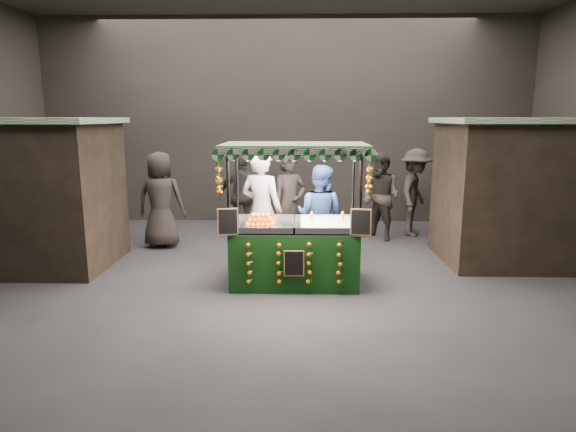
{
  "coord_description": "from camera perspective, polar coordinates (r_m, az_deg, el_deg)",
  "views": [
    {
      "loc": [
        0.36,
        -7.51,
        2.61
      ],
      "look_at": [
        0.17,
        0.39,
        1.04
      ],
      "focal_mm": 31.12,
      "sensor_mm": 36.0,
      "label": 1
    }
  ],
  "objects": [
    {
      "name": "vendor_grey",
      "position": [
        8.57,
        -3.03,
        0.61
      ],
      "size": [
        0.88,
        0.74,
        2.06
      ],
      "rotation": [
        0.0,
        0.0,
        2.76
      ],
      "color": "slate",
      "rests_on": "ground"
    },
    {
      "name": "neighbour_stall_right",
      "position": [
        9.96,
        25.34,
        2.66
      ],
      "size": [
        3.0,
        2.2,
        2.6
      ],
      "color": "black",
      "rests_on": "ground"
    },
    {
      "name": "shopper_2",
      "position": [
        10.94,
        -5.22,
        2.29
      ],
      "size": [
        1.13,
        0.63,
        1.83
      ],
      "rotation": [
        0.0,
        0.0,
        2.96
      ],
      "color": "#2C2824",
      "rests_on": "ground"
    },
    {
      "name": "juice_stall",
      "position": [
        7.84,
        0.82,
        -2.95
      ],
      "size": [
        2.29,
        1.34,
        2.21
      ],
      "color": "black",
      "rests_on": "ground"
    },
    {
      "name": "shopper_3",
      "position": [
        11.38,
        14.3,
        2.61
      ],
      "size": [
        1.18,
        1.44,
        1.93
      ],
      "rotation": [
        0.0,
        0.0,
        1.13
      ],
      "color": "#292421",
      "rests_on": "ground"
    },
    {
      "name": "shopper_4",
      "position": [
        10.36,
        -14.33,
        1.8
      ],
      "size": [
        0.97,
        0.65,
        1.94
      ],
      "rotation": [
        0.0,
        0.0,
        3.11
      ],
      "color": "black",
      "rests_on": "ground"
    },
    {
      "name": "shopper_1",
      "position": [
        10.82,
        10.53,
        2.21
      ],
      "size": [
        1.15,
        1.16,
        1.89
      ],
      "rotation": [
        0.0,
        0.0,
        -0.82
      ],
      "color": "#2B2723",
      "rests_on": "ground"
    },
    {
      "name": "market_hall",
      "position": [
        7.56,
        -1.41,
        17.12
      ],
      "size": [
        12.1,
        10.1,
        5.05
      ],
      "color": "black",
      "rests_on": "ground"
    },
    {
      "name": "vendor_blue",
      "position": [
        8.78,
        3.64,
        0.01
      ],
      "size": [
        1.07,
        0.97,
        1.8
      ],
      "rotation": [
        0.0,
        0.0,
        2.74
      ],
      "color": "navy",
      "rests_on": "ground"
    },
    {
      "name": "ground",
      "position": [
        7.96,
        -1.29,
        -7.89
      ],
      "size": [
        12.0,
        12.0,
        0.0
      ],
      "primitive_type": "plane",
      "color": "black",
      "rests_on": "ground"
    },
    {
      "name": "neighbour_stall_left",
      "position": [
        9.84,
        -27.59,
        2.37
      ],
      "size": [
        3.0,
        2.2,
        2.6
      ],
      "color": "black",
      "rests_on": "ground"
    },
    {
      "name": "shopper_0",
      "position": [
        9.75,
        0.2,
        1.46
      ],
      "size": [
        0.83,
        0.73,
        1.9
      ],
      "rotation": [
        0.0,
        0.0,
        0.5
      ],
      "color": "#2C2423",
      "rests_on": "ground"
    }
  ]
}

